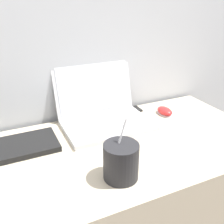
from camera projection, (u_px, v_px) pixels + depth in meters
The scene contains 4 objects.
laptop at pixel (102, 110), 1.08m from camera, with size 0.34×0.29×0.24m.
drink_cup at pixel (121, 161), 0.75m from camera, with size 0.10×0.10×0.18m.
computer_mouse at pixel (165, 111), 1.17m from camera, with size 0.06×0.09×0.03m.
usb_stick at pixel (138, 109), 1.22m from camera, with size 0.02×0.06×0.01m.
Camera 1 is at (-0.29, -0.43, 1.22)m, focal length 42.00 mm.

